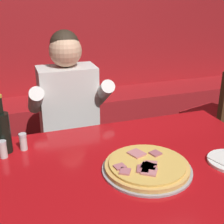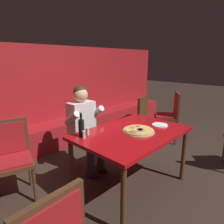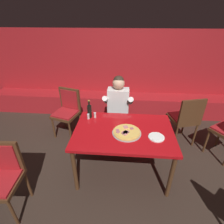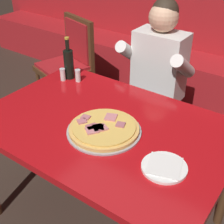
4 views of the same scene
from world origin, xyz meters
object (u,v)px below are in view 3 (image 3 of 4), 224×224
shaker_red_pepper_flakes (95,115)px  dining_chair_by_booth (68,109)px  dining_chair_far_right (186,117)px  pizza (127,132)px  diner_seated_blue_shirt (118,108)px  dining_chair_far_left (1,174)px  main_dining_table (124,135)px  shaker_parmesan (88,117)px  plate_white_paper (156,137)px  beer_bottle (90,111)px

shaker_red_pepper_flakes → dining_chair_by_booth: size_ratio=0.09×
dining_chair_far_right → pizza: bearing=-142.1°
diner_seated_blue_shirt → dining_chair_by_booth: bearing=171.1°
diner_seated_blue_shirt → dining_chair_far_left: bearing=-131.6°
shaker_red_pepper_flakes → main_dining_table: bearing=-33.8°
diner_seated_blue_shirt → dining_chair_by_booth: 1.02m
shaker_parmesan → diner_seated_blue_shirt: diner_seated_blue_shirt is taller
plate_white_paper → dining_chair_far_left: size_ratio=0.22×
beer_bottle → main_dining_table: bearing=-30.0°
beer_bottle → dining_chair_far_left: beer_bottle is taller
shaker_parmesan → shaker_red_pepper_flakes: bearing=26.8°
plate_white_paper → dining_chair_far_right: (0.66, 0.88, -0.20)m
dining_chair_far_right → beer_bottle: bearing=-164.8°
main_dining_table → beer_bottle: beer_bottle is taller
diner_seated_blue_shirt → dining_chair_far_left: size_ratio=1.36×
plate_white_paper → beer_bottle: size_ratio=0.72×
dining_chair_far_right → diner_seated_blue_shirt: bearing=179.4°
pizza → dining_chair_far_left: size_ratio=0.42×
diner_seated_blue_shirt → pizza: bearing=-79.0°
shaker_red_pepper_flakes → dining_chair_far_right: (1.55, 0.45, -0.23)m
plate_white_paper → beer_bottle: 1.07m
beer_bottle → dining_chair_by_booth: size_ratio=0.31×
plate_white_paper → diner_seated_blue_shirt: size_ratio=0.16×
shaker_parmesan → plate_white_paper: bearing=-21.4°
main_dining_table → dining_chair_far_right: size_ratio=1.40×
diner_seated_blue_shirt → dining_chair_by_booth: size_ratio=1.35×
dining_chair_by_booth → dining_chair_far_left: 1.64m
dining_chair_far_left → dining_chair_far_right: dining_chair_far_right is taller
dining_chair_far_right → plate_white_paper: bearing=-126.8°
main_dining_table → dining_chair_far_right: bearing=34.6°
main_dining_table → dining_chair_far_right: dining_chair_far_right is taller
beer_bottle → dining_chair_far_right: 1.72m
beer_bottle → shaker_parmesan: (-0.01, -0.06, -0.07)m
dining_chair_far_right → dining_chair_by_booth: bearing=175.6°
shaker_red_pepper_flakes → diner_seated_blue_shirt: (0.33, 0.46, -0.11)m
main_dining_table → shaker_red_pepper_flakes: size_ratio=16.04×
pizza → shaker_red_pepper_flakes: (-0.49, 0.37, 0.02)m
shaker_parmesan → dining_chair_by_booth: (-0.57, 0.67, -0.26)m
dining_chair_by_booth → main_dining_table: bearing=-39.6°
shaker_parmesan → shaker_red_pepper_flakes: size_ratio=1.00×
dining_chair_by_booth → plate_white_paper: bearing=-34.2°
plate_white_paper → diner_seated_blue_shirt: (-0.55, 0.90, -0.08)m
beer_bottle → shaker_red_pepper_flakes: 0.11m
shaker_red_pepper_flakes → dining_chair_far_right: dining_chair_far_right is taller
pizza → dining_chair_by_booth: size_ratio=0.42×
beer_bottle → dining_chair_far_right: bearing=15.2°
diner_seated_blue_shirt → dining_chair_far_right: 1.22m
plate_white_paper → diner_seated_blue_shirt: diner_seated_blue_shirt is taller
shaker_parmesan → dining_chair_far_left: 1.31m
dining_chair_by_booth → dining_chair_far_left: (-0.30, -1.61, 0.00)m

